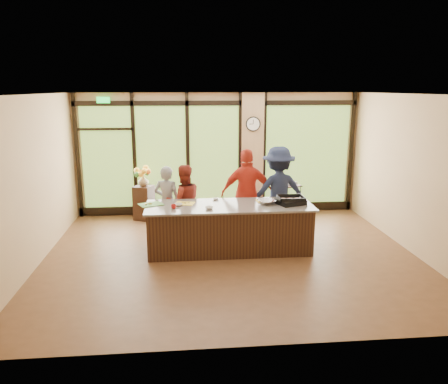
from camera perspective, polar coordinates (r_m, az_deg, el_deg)
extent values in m
plane|color=#55351E|center=(8.38, 0.90, -8.31)|extent=(7.00, 7.00, 0.00)
plane|color=silver|center=(7.79, 0.99, 12.66)|extent=(7.00, 7.00, 0.00)
plane|color=tan|center=(10.89, -0.78, 4.97)|extent=(7.00, 0.00, 7.00)
plane|color=tan|center=(8.34, -23.73, 1.18)|extent=(0.00, 6.00, 6.00)
plane|color=tan|center=(9.02, 23.63, 2.05)|extent=(0.00, 6.00, 6.00)
cube|color=tan|center=(10.93, 3.70, 4.97)|extent=(0.55, 0.12, 3.00)
cube|color=black|center=(10.73, -0.78, 11.54)|extent=(6.90, 0.08, 0.12)
cube|color=black|center=(11.13, -0.74, -2.12)|extent=(6.90, 0.08, 0.20)
cube|color=#19D83F|center=(10.80, -15.49, 11.51)|extent=(0.30, 0.04, 0.14)
cube|color=#476F26|center=(10.99, -14.98, 4.32)|extent=(1.20, 0.02, 2.50)
cube|color=#476F26|center=(10.85, -8.18, 4.53)|extent=(1.20, 0.02, 2.50)
cube|color=#476F26|center=(10.86, -1.30, 4.67)|extent=(1.20, 0.02, 2.50)
cube|color=#476F26|center=(11.27, 10.75, 4.76)|extent=(2.10, 0.02, 2.50)
cube|color=black|center=(11.11, -18.58, 4.43)|extent=(0.08, 0.08, 3.00)
cube|color=black|center=(10.88, -11.63, 4.68)|extent=(0.08, 0.08, 3.00)
cube|color=black|center=(10.81, -4.74, 4.86)|extent=(0.08, 0.08, 3.00)
cube|color=black|center=(10.90, 2.13, 4.96)|extent=(0.08, 0.08, 3.00)
cube|color=black|center=(10.99, 5.25, 4.99)|extent=(0.08, 0.08, 3.00)
cube|color=black|center=(11.62, 16.27, 4.96)|extent=(0.08, 0.08, 3.00)
cube|color=black|center=(8.51, 0.69, -4.81)|extent=(3.10, 1.00, 0.88)
cube|color=#6F665C|center=(8.38, 0.70, -1.82)|extent=(3.20, 1.10, 0.04)
cylinder|color=black|center=(10.78, 3.82, 8.86)|extent=(0.36, 0.04, 0.36)
cylinder|color=white|center=(10.76, 3.84, 8.85)|extent=(0.31, 0.01, 0.31)
cube|color=black|center=(10.75, 3.85, 9.12)|extent=(0.01, 0.00, 0.11)
cube|color=black|center=(10.75, 3.58, 8.85)|extent=(0.09, 0.00, 0.01)
imported|color=gray|center=(9.20, -7.42, -1.34)|extent=(0.65, 0.52, 1.55)
imported|color=maroon|center=(9.13, -5.27, -1.32)|extent=(0.88, 0.75, 1.58)
imported|color=#B62D1C|center=(9.19, 3.06, -0.20)|extent=(1.11, 0.48, 1.88)
imported|color=#192038|center=(9.33, 7.08, 0.05)|extent=(1.30, 0.83, 1.92)
cube|color=black|center=(8.52, 8.73, -1.29)|extent=(0.60, 0.53, 0.09)
imported|color=silver|center=(8.47, 5.60, -1.30)|extent=(0.41, 0.41, 0.08)
cube|color=#4A8931|center=(8.50, -9.52, -1.61)|extent=(0.53, 0.48, 0.01)
cube|color=yellow|center=(8.49, -5.16, -1.50)|extent=(0.42, 0.36, 0.01)
cube|color=yellow|center=(8.68, 5.45, -1.17)|extent=(0.37, 0.28, 0.01)
imported|color=white|center=(8.34, -5.96, -1.66)|extent=(0.16, 0.16, 0.05)
imported|color=white|center=(8.09, -1.94, -2.08)|extent=(0.17, 0.17, 0.05)
imported|color=white|center=(8.76, -1.10, -0.91)|extent=(0.13, 0.13, 0.03)
imported|color=#B51312|center=(8.17, -6.62, -1.89)|extent=(0.13, 0.13, 0.08)
cube|color=black|center=(10.69, -10.38, -1.37)|extent=(0.54, 0.54, 0.82)
imported|color=olive|center=(10.57, -10.51, 1.46)|extent=(0.29, 0.29, 0.26)
cube|color=black|center=(10.76, 8.06, -2.52)|extent=(0.76, 0.58, 0.03)
cube|color=black|center=(10.60, 8.17, 0.80)|extent=(0.76, 0.58, 0.03)
cylinder|color=black|center=(10.46, 6.69, -1.48)|extent=(0.02, 0.02, 0.86)
cylinder|color=black|center=(10.60, 9.92, -1.39)|extent=(0.02, 0.02, 0.86)
cylinder|color=black|center=(10.79, 6.32, -1.01)|extent=(0.02, 0.02, 0.86)
cylinder|color=black|center=(10.92, 9.45, -0.93)|extent=(0.02, 0.02, 0.86)
imported|color=silver|center=(10.54, 7.07, 1.09)|extent=(0.12, 0.12, 0.09)
imported|color=silver|center=(10.57, 7.83, 1.10)|extent=(0.12, 0.12, 0.09)
imported|color=silver|center=(10.60, 8.58, 1.12)|extent=(0.12, 0.12, 0.09)
imported|color=silver|center=(10.64, 9.28, 1.13)|extent=(0.12, 0.12, 0.09)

